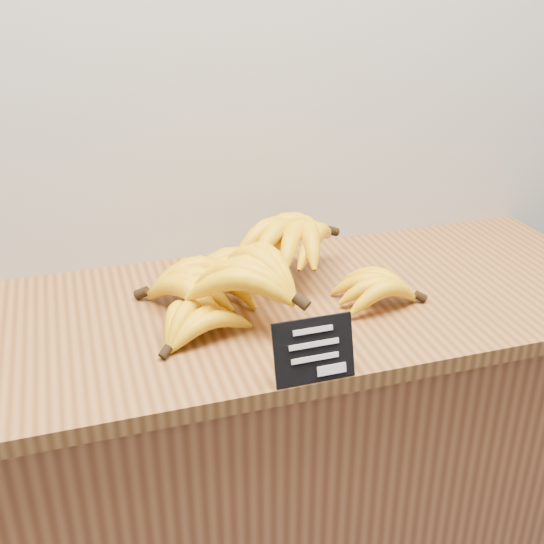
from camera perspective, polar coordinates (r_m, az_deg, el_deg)
The scene contains 4 objects.
counter at distance 1.58m, azimuth -0.57°, elevation -18.13°, with size 1.36×0.50×0.90m, color brown.
counter_top at distance 1.29m, azimuth -0.66°, elevation -3.24°, with size 1.43×0.54×0.03m, color brown.
chalkboard_sign at distance 1.06m, azimuth 3.53°, elevation -6.57°, with size 0.13×0.01×0.10m, color black.
banana_pile at distance 1.27m, azimuth -0.93°, elevation 0.12°, with size 0.53×0.39×0.13m.
Camera 1 is at (-0.41, 1.67, 1.55)m, focal length 45.00 mm.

